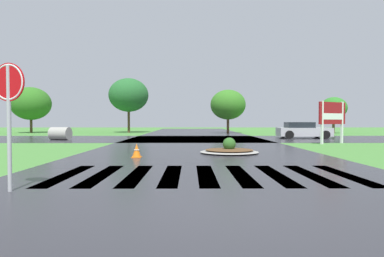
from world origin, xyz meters
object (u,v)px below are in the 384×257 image
object	(u,v)px
stop_sign	(9,96)
drainage_pipe_stack	(60,134)
estate_billboard	(332,115)
car_dark_suv	(303,130)
traffic_cone	(137,151)
median_island	(229,150)

from	to	relation	value
stop_sign	drainage_pipe_stack	xyz separation A→B (m)	(-5.94, 16.79, -1.43)
stop_sign	drainage_pipe_stack	size ratio (longest dim) A/B	1.63
estate_billboard	drainage_pipe_stack	distance (m)	18.65
car_dark_suv	traffic_cone	distance (m)	17.17
estate_billboard	car_dark_suv	size ratio (longest dim) A/B	0.63
stop_sign	estate_billboard	distance (m)	17.79
median_island	car_dark_suv	xyz separation A→B (m)	(7.34, 11.61, 0.48)
stop_sign	median_island	world-z (taller)	stop_sign
median_island	traffic_cone	bearing A→B (deg)	-158.11
median_island	drainage_pipe_stack	size ratio (longest dim) A/B	1.61
estate_billboard	car_dark_suv	distance (m)	6.12
stop_sign	estate_billboard	size ratio (longest dim) A/B	0.99
estate_billboard	traffic_cone	xyz separation A→B (m)	(-10.73, -7.10, -1.47)
traffic_cone	stop_sign	bearing A→B (deg)	-104.84
traffic_cone	estate_billboard	bearing A→B (deg)	33.51
median_island	traffic_cone	xyz separation A→B (m)	(-3.74, -1.50, 0.12)
stop_sign	median_island	distance (m)	9.17
median_island	traffic_cone	size ratio (longest dim) A/B	4.72
car_dark_suv	estate_billboard	bearing A→B (deg)	-91.23
traffic_cone	median_island	bearing A→B (deg)	21.89
drainage_pipe_stack	estate_billboard	bearing A→B (deg)	-12.08
estate_billboard	median_island	xyz separation A→B (m)	(-6.99, -5.60, -1.59)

